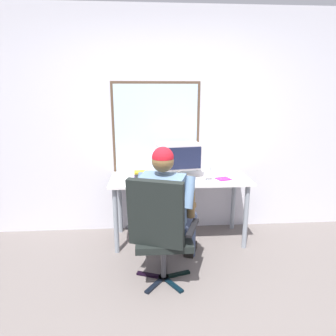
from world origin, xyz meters
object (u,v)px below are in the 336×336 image
object	(u,v)px
person_seated	(167,208)
crt_monitor	(179,157)
office_chair	(160,228)
wine_glass	(208,170)
desk	(180,187)
book_stack	(142,175)
cd_case	(223,179)

from	to	relation	value
person_seated	crt_monitor	bearing A→B (deg)	75.06
office_chair	wine_glass	xyz separation A→B (m)	(0.55, 0.71, 0.31)
desk	person_seated	distance (m)	0.62
office_chair	crt_monitor	bearing A→B (deg)	74.33
crt_monitor	book_stack	world-z (taller)	crt_monitor
crt_monitor	cd_case	xyz separation A→B (m)	(0.48, -0.15, -0.22)
wine_glass	book_stack	world-z (taller)	wine_glass
wine_glass	person_seated	bearing A→B (deg)	-135.42
crt_monitor	wine_glass	world-z (taller)	crt_monitor
person_seated	desk	bearing A→B (deg)	72.94
book_stack	desk	bearing A→B (deg)	2.62
desk	cd_case	xyz separation A→B (m)	(0.47, -0.10, 0.11)
office_chair	person_seated	distance (m)	0.27
desk	office_chair	size ratio (longest dim) A/B	1.50
desk	wine_glass	size ratio (longest dim) A/B	9.26
wine_glass	office_chair	bearing A→B (deg)	-127.57
crt_monitor	cd_case	world-z (taller)	crt_monitor
book_stack	cd_case	world-z (taller)	book_stack
cd_case	person_seated	bearing A→B (deg)	-142.46
book_stack	cd_case	xyz separation A→B (m)	(0.89, -0.08, -0.04)
office_chair	book_stack	world-z (taller)	office_chair
crt_monitor	wine_glass	xyz separation A→B (m)	(0.29, -0.19, -0.11)
desk	book_stack	xyz separation A→B (m)	(-0.42, -0.02, 0.15)
person_seated	office_chair	bearing A→B (deg)	-107.53
office_chair	book_stack	size ratio (longest dim) A/B	5.61
desk	wine_glass	bearing A→B (deg)	-25.57
desk	crt_monitor	distance (m)	0.34
person_seated	cd_case	xyz separation A→B (m)	(0.65, 0.50, 0.12)
desk	cd_case	distance (m)	0.49
person_seated	crt_monitor	world-z (taller)	person_seated
office_chair	crt_monitor	world-z (taller)	crt_monitor
wine_glass	book_stack	size ratio (longest dim) A/B	0.91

